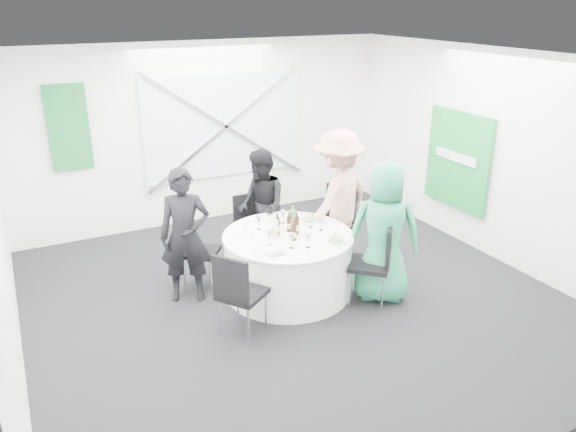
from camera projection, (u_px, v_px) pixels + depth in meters
name	position (u px, v px, depth m)	size (l,w,h in m)	color
floor	(296.00, 299.00, 6.76)	(6.00, 6.00, 0.00)	black
ceiling	(297.00, 59.00, 5.73)	(6.00, 6.00, 0.00)	white
wall_back	(206.00, 134.00, 8.73)	(6.00, 6.00, 0.00)	white
wall_front	(505.00, 316.00, 3.76)	(6.00, 6.00, 0.00)	white
wall_right	(494.00, 156.00, 7.51)	(6.00, 6.00, 0.00)	white
window_panel	(225.00, 126.00, 8.79)	(2.60, 0.03, 1.60)	silver
window_brace_a	(226.00, 126.00, 8.76)	(0.05, 0.05, 3.16)	silver
window_brace_b	(226.00, 126.00, 8.76)	(0.05, 0.05, 3.16)	silver
green_banner	(69.00, 128.00, 7.73)	(0.55, 0.04, 1.20)	#166E2B
green_sign	(457.00, 160.00, 8.06)	(0.05, 1.20, 1.40)	#1A9236
banquet_table	(288.00, 264.00, 6.78)	(1.56, 1.56, 0.76)	white
chair_back	(250.00, 222.00, 7.67)	(0.41, 0.42, 0.89)	black
chair_back_left	(194.00, 244.00, 6.92)	(0.59, 0.59, 0.92)	black
chair_back_right	(336.00, 218.00, 7.58)	(0.64, 0.63, 1.03)	black
chair_front_right	(378.00, 258.00, 6.46)	(0.64, 0.64, 1.00)	black
chair_front_left	(237.00, 289.00, 5.80)	(0.62, 0.61, 0.97)	black
person_man_back_left	(185.00, 236.00, 6.49)	(0.59, 0.39, 1.62)	black
person_man_back	(261.00, 206.00, 7.53)	(0.75, 0.41, 1.54)	black
person_woman_pink	(338.00, 199.00, 7.34)	(1.19, 0.55, 1.84)	pink
person_woman_green	(384.00, 232.00, 6.48)	(0.83, 0.54, 1.70)	#2B9E6A
plate_back	(276.00, 219.00, 7.09)	(0.27, 0.27, 0.01)	white
plate_back_left	(243.00, 235.00, 6.63)	(0.24, 0.24, 0.01)	white
plate_back_right	(310.00, 220.00, 7.03)	(0.27, 0.27, 0.04)	white
plate_front_right	(335.00, 241.00, 6.45)	(0.26, 0.26, 0.04)	white
plate_front_left	(264.00, 250.00, 6.23)	(0.27, 0.27, 0.01)	white
napkin	(275.00, 251.00, 6.14)	(0.19, 0.12, 0.05)	white
beer_bottle_a	(277.00, 227.00, 6.61)	(0.06, 0.06, 0.27)	#3C1D0A
beer_bottle_b	(289.00, 224.00, 6.71)	(0.06, 0.06, 0.25)	#3C1D0A
beer_bottle_c	(297.00, 226.00, 6.63)	(0.06, 0.06, 0.27)	#3C1D0A
beer_bottle_d	(294.00, 233.00, 6.47)	(0.06, 0.06, 0.24)	#3C1D0A
green_water_bottle	(293.00, 220.00, 6.77)	(0.08, 0.08, 0.30)	green
clear_water_bottle	(275.00, 230.00, 6.50)	(0.08, 0.08, 0.29)	white
wine_glass_a	(259.00, 220.00, 6.76)	(0.07, 0.07, 0.17)	white
wine_glass_b	(308.00, 237.00, 6.27)	(0.07, 0.07, 0.17)	white
wine_glass_c	(291.00, 238.00, 6.25)	(0.07, 0.07, 0.17)	white
wine_glass_d	(311.00, 218.00, 6.81)	(0.07, 0.07, 0.17)	white
wine_glass_e	(270.00, 235.00, 6.33)	(0.07, 0.07, 0.17)	white
wine_glass_f	(283.00, 214.00, 6.93)	(0.07, 0.07, 0.17)	white
wine_glass_g	(321.00, 221.00, 6.73)	(0.07, 0.07, 0.17)	white
fork_a	(245.00, 227.00, 6.86)	(0.01, 0.15, 0.01)	silver
knife_a	(240.00, 239.00, 6.51)	(0.01, 0.15, 0.01)	silver
fork_b	(322.00, 222.00, 7.01)	(0.01, 0.15, 0.01)	silver
knife_b	(302.00, 218.00, 7.15)	(0.01, 0.15, 0.01)	silver
fork_c	(333.00, 243.00, 6.42)	(0.01, 0.15, 0.01)	silver
knife_c	(336.00, 233.00, 6.70)	(0.01, 0.15, 0.01)	silver
fork_d	(280.00, 217.00, 7.17)	(0.01, 0.15, 0.01)	silver
knife_d	(257.00, 221.00, 7.04)	(0.01, 0.15, 0.01)	silver
fork_e	(251.00, 249.00, 6.27)	(0.01, 0.15, 0.01)	silver
knife_e	(287.00, 256.00, 6.11)	(0.01, 0.15, 0.01)	silver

